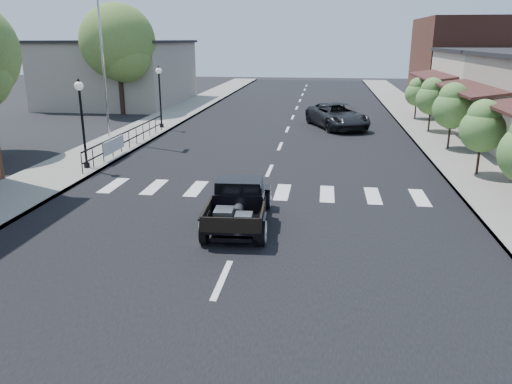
# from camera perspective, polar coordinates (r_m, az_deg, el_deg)

# --- Properties ---
(ground) EXTENTS (120.00, 120.00, 0.00)m
(ground) POSITION_cam_1_polar(r_m,az_deg,el_deg) (14.36, -1.51, -4.64)
(ground) COLOR black
(ground) RESTS_ON ground
(road) EXTENTS (14.00, 80.00, 0.02)m
(road) POSITION_cam_1_polar(r_m,az_deg,el_deg) (28.74, 3.30, 6.44)
(road) COLOR black
(road) RESTS_ON ground
(road_markings) EXTENTS (12.00, 60.00, 0.06)m
(road_markings) POSITION_cam_1_polar(r_m,az_deg,el_deg) (23.86, 2.34, 4.22)
(road_markings) COLOR silver
(road_markings) RESTS_ON ground
(sidewalk_left) EXTENTS (3.00, 80.00, 0.15)m
(sidewalk_left) POSITION_cam_1_polar(r_m,az_deg,el_deg) (30.57, -12.90, 6.81)
(sidewalk_left) COLOR gray
(sidewalk_left) RESTS_ON ground
(sidewalk_right) EXTENTS (3.00, 80.00, 0.15)m
(sidewalk_right) POSITION_cam_1_polar(r_m,az_deg,el_deg) (29.34, 20.18, 5.77)
(sidewalk_right) COLOR gray
(sidewalk_right) RESTS_ON ground
(low_building_left) EXTENTS (10.00, 12.00, 5.00)m
(low_building_left) POSITION_cam_1_polar(r_m,az_deg,el_deg) (44.69, -15.26, 12.92)
(low_building_left) COLOR #ACA390
(low_building_left) RESTS_ON ground
(far_building_right) EXTENTS (11.00, 10.00, 7.00)m
(far_building_right) POSITION_cam_1_polar(r_m,az_deg,el_deg) (47.12, 24.89, 13.38)
(far_building_right) COLOR brown
(far_building_right) RESTS_ON ground
(railing) EXTENTS (0.08, 10.00, 1.00)m
(railing) POSITION_cam_1_polar(r_m,az_deg,el_deg) (25.46, -14.32, 6.01)
(railing) COLOR black
(railing) RESTS_ON sidewalk_left
(banner) EXTENTS (0.04, 2.20, 0.60)m
(banner) POSITION_cam_1_polar(r_m,az_deg,el_deg) (23.66, -15.88, 4.58)
(banner) COLOR silver
(banner) RESTS_ON sidewalk_left
(lamp_post_b) EXTENTS (0.36, 0.36, 3.67)m
(lamp_post_b) POSITION_cam_1_polar(r_m,az_deg,el_deg) (21.77, -19.20, 7.35)
(lamp_post_b) COLOR black
(lamp_post_b) RESTS_ON sidewalk_left
(lamp_post_c) EXTENTS (0.36, 0.36, 3.67)m
(lamp_post_c) POSITION_cam_1_polar(r_m,az_deg,el_deg) (30.94, -10.90, 10.62)
(lamp_post_c) COLOR black
(lamp_post_c) RESTS_ON sidewalk_left
(flagpole) EXTENTS (0.12, 0.12, 10.86)m
(flagpole) POSITION_cam_1_polar(r_m,az_deg,el_deg) (27.61, -17.34, 16.92)
(flagpole) COLOR silver
(flagpole) RESTS_ON sidewalk_left
(big_tree_far) EXTENTS (5.29, 5.29, 7.77)m
(big_tree_far) POSITION_cam_1_polar(r_m,az_deg,el_deg) (38.13, -15.38, 14.38)
(big_tree_far) COLOR #547331
(big_tree_far) RESTS_ON ground
(small_tree_b) EXTENTS (1.71, 1.71, 2.86)m
(small_tree_b) POSITION_cam_1_polar(r_m,az_deg,el_deg) (21.46, 24.33, 5.55)
(small_tree_b) COLOR #507C39
(small_tree_b) RESTS_ON sidewalk_right
(small_tree_c) EXTENTS (1.84, 1.84, 3.07)m
(small_tree_c) POSITION_cam_1_polar(r_m,az_deg,el_deg) (26.21, 21.41, 7.98)
(small_tree_c) COLOR #507C39
(small_tree_c) RESTS_ON sidewalk_right
(small_tree_d) EXTENTS (1.77, 1.77, 2.94)m
(small_tree_d) POSITION_cam_1_polar(r_m,az_deg,el_deg) (31.02, 19.35, 9.32)
(small_tree_d) COLOR #507C39
(small_tree_d) RESTS_ON sidewalk_right
(small_tree_e) EXTENTS (1.56, 1.56, 2.61)m
(small_tree_e) POSITION_cam_1_polar(r_m,az_deg,el_deg) (35.71, 17.87, 10.09)
(small_tree_e) COLOR #507C39
(small_tree_e) RESTS_ON sidewalk_right
(hotrod_pickup) EXTENTS (2.13, 4.19, 1.42)m
(hotrod_pickup) POSITION_cam_1_polar(r_m,az_deg,el_deg) (14.65, -1.97, -1.25)
(hotrod_pickup) COLOR black
(hotrod_pickup) RESTS_ON ground
(second_car) EXTENTS (4.34, 5.97, 1.51)m
(second_car) POSITION_cam_1_polar(r_m,az_deg,el_deg) (31.55, 9.26, 8.58)
(second_car) COLOR black
(second_car) RESTS_ON ground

